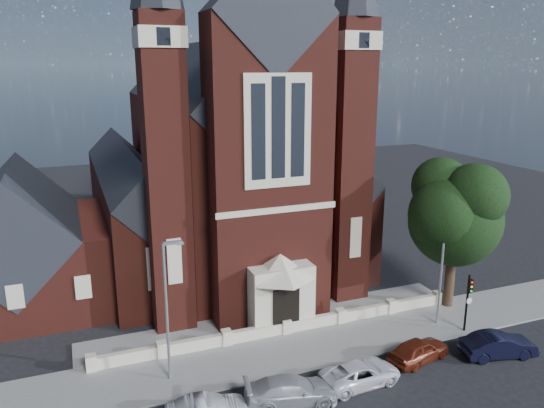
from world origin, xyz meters
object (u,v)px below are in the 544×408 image
(parish_hall, at_px, (20,250))
(car_silver_b, at_px, (291,391))
(street_lamp_left, at_px, (168,304))
(street_lamp_right, at_px, (443,260))
(car_white_suv, at_px, (361,373))
(car_dark_red, at_px, (419,350))
(car_navy, at_px, (498,345))
(church, at_px, (215,167))
(street_tree, at_px, (460,215))
(traffic_signal, at_px, (468,296))

(parish_hall, xyz_separation_m, car_silver_b, (13.45, -18.27, -3.31))
(street_lamp_left, bearing_deg, car_silver_b, -38.53)
(street_lamp_right, distance_m, car_white_suv, 10.18)
(car_white_suv, distance_m, car_dark_red, 4.46)
(parish_hall, bearing_deg, car_navy, -34.84)
(church, relative_size, street_lamp_left, 4.31)
(street_lamp_left, bearing_deg, car_navy, -13.94)
(church, xyz_separation_m, street_tree, (12.60, -17.23, -1.23))
(church, bearing_deg, car_silver_b, -96.27)
(car_white_suv, bearing_deg, car_navy, -96.74)
(car_silver_b, height_order, car_white_suv, car_silver_b)
(parish_hall, bearing_deg, street_lamp_right, -28.22)
(church, xyz_separation_m, car_dark_red, (6.05, -22.25, -7.49))
(parish_hall, relative_size, car_white_suv, 2.69)
(parish_hall, bearing_deg, car_white_suv, -45.71)
(car_silver_b, bearing_deg, church, 5.13)
(car_navy, bearing_deg, street_lamp_left, 87.84)
(parish_hall, bearing_deg, street_tree, -23.26)
(car_silver_b, xyz_separation_m, car_dark_red, (8.60, 0.96, -0.01))
(church, height_order, street_lamp_right, church)
(street_lamp_left, distance_m, car_silver_b, 7.88)
(street_lamp_left, height_order, traffic_signal, street_lamp_left)
(street_tree, bearing_deg, parish_hall, 156.74)
(car_silver_b, bearing_deg, traffic_signal, -67.36)
(street_tree, xyz_separation_m, car_white_suv, (-10.94, -5.81, -6.33))
(street_lamp_right, xyz_separation_m, car_silver_b, (-12.64, -4.27, -3.89))
(car_silver_b, relative_size, car_white_suv, 1.07)
(street_lamp_right, distance_m, traffic_signal, 2.71)
(church, height_order, traffic_signal, church)
(church, relative_size, street_tree, 3.26)
(street_tree, xyz_separation_m, street_lamp_right, (-2.51, -1.71, -2.36))
(car_white_suv, xyz_separation_m, car_dark_red, (4.39, 0.80, 0.07))
(church, distance_m, street_tree, 21.38)
(street_lamp_left, xyz_separation_m, car_navy, (18.70, -4.64, -3.86))
(car_silver_b, xyz_separation_m, car_navy, (13.34, -0.37, 0.03))
(street_lamp_right, xyz_separation_m, traffic_signal, (0.91, -1.57, -2.02))
(parish_hall, relative_size, car_dark_red, 2.98)
(street_lamp_left, distance_m, car_dark_red, 14.87)
(car_dark_red, bearing_deg, car_navy, -119.42)
(traffic_signal, bearing_deg, parish_hall, 150.02)
(street_lamp_left, xyz_separation_m, car_dark_red, (13.96, -3.31, -3.90))
(church, height_order, parish_hall, church)
(street_lamp_left, relative_size, car_silver_b, 1.67)
(street_lamp_right, height_order, car_white_suv, street_lamp_right)
(parish_hall, relative_size, street_lamp_left, 1.51)
(car_silver_b, bearing_deg, street_tree, -57.07)
(street_lamp_left, relative_size, car_dark_red, 1.98)
(street_lamp_right, bearing_deg, traffic_signal, -59.99)
(car_silver_b, distance_m, car_navy, 13.34)
(traffic_signal, bearing_deg, car_white_suv, -164.85)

